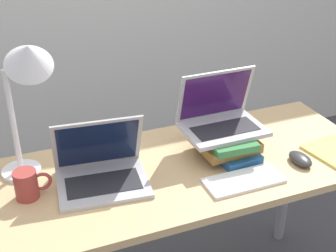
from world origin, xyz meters
The scene contains 8 objects.
desk centered at (0.00, 0.31, 0.68)m, with size 1.44×0.61×0.78m.
laptop_left centered at (-0.33, 0.32, 0.82)m, with size 0.34×0.29×0.24m.
book_stack centered at (0.16, 0.33, 0.82)m, with size 0.23×0.28×0.09m.
laptop_on_books centered at (0.15, 0.37, 0.91)m, with size 0.30×0.22×0.23m.
wireless_keyboard centered at (0.13, 0.13, 0.78)m, with size 0.28×0.12×0.01m.
mouse centered at (0.39, 0.16, 0.79)m, with size 0.07×0.11×0.03m.
mug centered at (-0.58, 0.32, 0.83)m, with size 0.12×0.08×0.10m.
desk_lamp centered at (-0.52, 0.45, 1.17)m, with size 0.23×0.20×0.54m.
Camera 1 is at (-0.63, -1.03, 1.73)m, focal length 50.00 mm.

